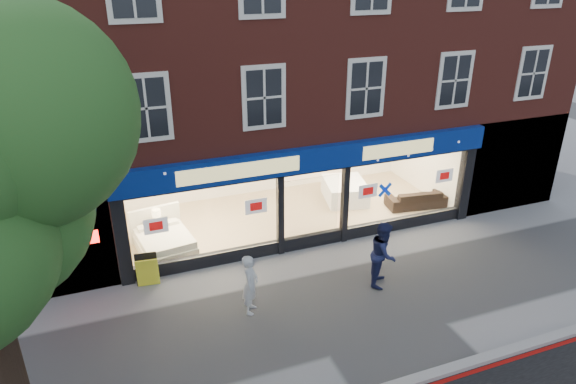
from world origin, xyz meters
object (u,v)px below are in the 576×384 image
mattress_stack (345,191)px  a_board (147,271)px  display_bed (164,240)px  pedestrian_grey (250,284)px  sofa (416,198)px  pedestrian_blue (383,253)px

mattress_stack → a_board: (-7.35, -2.86, 0.00)m
display_bed → mattress_stack: size_ratio=1.02×
display_bed → pedestrian_grey: size_ratio=1.32×
display_bed → a_board: (-0.67, -1.63, 0.05)m
display_bed → mattress_stack: bearing=2.1°
a_board → pedestrian_grey: bearing=-35.8°
sofa → a_board: size_ratio=2.31×
sofa → pedestrian_grey: pedestrian_grey is taller
a_board → pedestrian_grey: pedestrian_grey is taller
display_bed → a_board: bearing=-120.6°
sofa → pedestrian_blue: size_ratio=1.15×
display_bed → pedestrian_grey: (1.60, -3.70, 0.39)m
mattress_stack → pedestrian_grey: pedestrian_grey is taller
mattress_stack → pedestrian_grey: size_ratio=1.29×
sofa → pedestrian_blue: bearing=54.1°
mattress_stack → display_bed: bearing=-169.5°
pedestrian_blue → display_bed: bearing=92.8°
sofa → pedestrian_grey: 8.03m
display_bed → sofa: 8.80m
mattress_stack → a_board: 7.88m
display_bed → a_board: 1.76m
pedestrian_grey → pedestrian_blue: pedestrian_blue is taller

